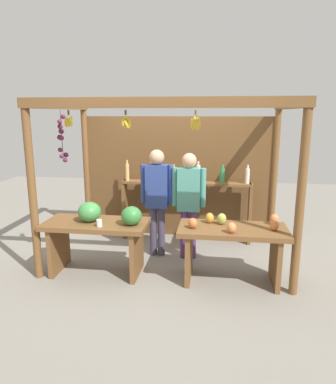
% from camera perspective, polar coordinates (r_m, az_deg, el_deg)
% --- Properties ---
extents(ground_plane, '(12.00, 12.00, 0.00)m').
position_cam_1_polar(ground_plane, '(5.36, 0.28, -10.27)').
color(ground_plane, gray).
rests_on(ground_plane, ground).
extents(market_stall, '(3.32, 1.96, 2.27)m').
position_cam_1_polar(market_stall, '(5.42, 0.80, 4.53)').
color(market_stall, brown).
rests_on(market_stall, ground).
extents(fruit_counter_left, '(1.34, 0.64, 0.97)m').
position_cam_1_polar(fruit_counter_left, '(4.69, -11.09, -6.00)').
color(fruit_counter_left, brown).
rests_on(fruit_counter_left, ground).
extents(fruit_counter_right, '(1.34, 0.64, 0.85)m').
position_cam_1_polar(fruit_counter_right, '(4.49, 10.40, -7.79)').
color(fruit_counter_right, brown).
rests_on(fruit_counter_right, ground).
extents(bottle_shelf_unit, '(2.13, 0.22, 1.34)m').
position_cam_1_polar(bottle_shelf_unit, '(5.76, 2.95, -0.32)').
color(bottle_shelf_unit, brown).
rests_on(bottle_shelf_unit, ground).
extents(vendor_man, '(0.48, 0.22, 1.59)m').
position_cam_1_polar(vendor_man, '(5.10, -1.80, -0.23)').
color(vendor_man, '#433F55').
rests_on(vendor_man, ground).
extents(vendor_woman, '(0.48, 0.21, 1.55)m').
position_cam_1_polar(vendor_woman, '(5.01, 3.40, -0.80)').
color(vendor_woman, '#573169').
rests_on(vendor_woman, ground).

